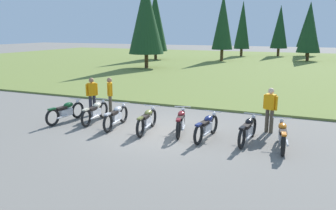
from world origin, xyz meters
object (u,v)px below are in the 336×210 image
Objects in this scene: rider_in_hivis_vest at (92,94)px; motorcycle_olive at (147,120)px; motorcycle_maroon at (181,121)px; rider_checking_bike at (110,94)px; motorcycle_orange at (282,135)px; motorcycle_silver at (116,116)px; motorcycle_british_green at (66,111)px; motorcycle_navy at (207,127)px; rider_near_row_end at (270,108)px; motorcycle_cream at (95,112)px; motorcycle_black at (248,130)px.

motorcycle_olive is at bearing -21.57° from rider_in_hivis_vest.
motorcycle_maroon is 4.73m from rider_in_hivis_vest.
rider_checking_bike is at bearing 25.11° from rider_in_hivis_vest.
rider_checking_bike is at bearing 167.67° from motorcycle_orange.
motorcycle_silver is at bearing -32.59° from rider_in_hivis_vest.
motorcycle_british_green is at bearing -178.60° from motorcycle_olive.
motorcycle_british_green is 1.00× the size of motorcycle_silver.
motorcycle_navy is 5.82m from rider_in_hivis_vest.
motorcycle_olive is 4.54m from rider_near_row_end.
motorcycle_british_green is 1.26× the size of rider_near_row_end.
motorcycle_olive is 4.79m from motorcycle_orange.
motorcycle_cream is 1.38m from rider_in_hivis_vest.
motorcycle_olive is 1.00× the size of motorcycle_black.
motorcycle_british_green is at bearing -179.14° from motorcycle_orange.
rider_in_hivis_vest is 7.57m from rider_near_row_end.
motorcycle_silver is 5.80m from rider_near_row_end.
rider_checking_bike is (-6.32, 1.45, 0.51)m from motorcycle_black.
rider_in_hivis_vest is (-8.16, 1.29, 0.51)m from motorcycle_orange.
motorcycle_maroon is 3.29m from rider_near_row_end.
motorcycle_navy is 1.40m from motorcycle_black.
motorcycle_maroon is 3.57m from motorcycle_orange.
rider_checking_bike reaches higher than motorcycle_maroon.
motorcycle_british_green is 4.92m from motorcycle_maroon.
rider_near_row_end reaches higher than motorcycle_british_green.
motorcycle_silver is at bearing -164.10° from rider_near_row_end.
motorcycle_cream is at bearing 176.21° from motorcycle_navy.
motorcycle_maroon is 0.98× the size of motorcycle_orange.
motorcycle_orange is 1.78m from rider_near_row_end.
motorcycle_silver and motorcycle_orange have the same top height.
rider_near_row_end is at bearing -0.27° from rider_checking_bike.
motorcycle_maroon is at bearing -156.07° from rider_near_row_end.
rider_checking_bike reaches higher than motorcycle_black.
motorcycle_navy is at bearing -179.80° from motorcycle_orange.
motorcycle_black is at bearing 7.56° from motorcycle_navy.
motorcycle_orange is at bearing -8.90° from motorcycle_black.
rider_checking_bike is (-4.94, 1.64, 0.51)m from motorcycle_navy.
motorcycle_maroon is at bearing 165.09° from motorcycle_navy.
rider_near_row_end is at bearing 15.90° from motorcycle_silver.
motorcycle_orange is 1.25× the size of rider_in_hivis_vest.
rider_checking_bike is (1.03, 1.75, 0.51)m from motorcycle_british_green.
rider_checking_bike reaches higher than motorcycle_cream.
motorcycle_silver and motorcycle_maroon have the same top height.
motorcycle_silver is 6.15m from motorcycle_orange.
rider_near_row_end is (1.91, 1.60, 0.51)m from motorcycle_navy.
motorcycle_olive and motorcycle_orange have the same top height.
motorcycle_cream and motorcycle_maroon have the same top height.
rider_checking_bike is at bearing 147.86° from motorcycle_olive.
motorcycle_silver is (1.18, -0.30, 0.00)m from motorcycle_cream.
motorcycle_orange is (2.50, 0.01, 0.00)m from motorcycle_navy.
rider_checking_bike is at bearing 167.07° from motorcycle_black.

